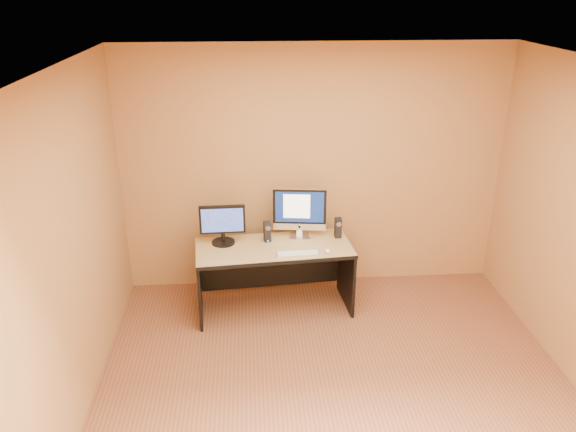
# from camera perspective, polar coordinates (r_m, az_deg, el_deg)

# --- Properties ---
(floor) EXTENTS (4.00, 4.00, 0.00)m
(floor) POSITION_cam_1_polar(r_m,az_deg,el_deg) (4.79, 5.22, -18.19)
(floor) COLOR brown
(floor) RESTS_ON ground
(walls) EXTENTS (4.00, 4.00, 2.60)m
(walls) POSITION_cam_1_polar(r_m,az_deg,el_deg) (4.06, 5.87, -4.22)
(walls) COLOR #97683C
(walls) RESTS_ON ground
(ceiling) EXTENTS (4.00, 4.00, 0.00)m
(ceiling) POSITION_cam_1_polar(r_m,az_deg,el_deg) (3.66, 6.71, 14.22)
(ceiling) COLOR white
(ceiling) RESTS_ON walls
(desk) EXTENTS (1.58, 0.80, 0.71)m
(desk) POSITION_cam_1_polar(r_m,az_deg,el_deg) (5.71, -1.41, -6.33)
(desk) COLOR tan
(desk) RESTS_ON ground
(imac) EXTENTS (0.57, 0.27, 0.53)m
(imac) POSITION_cam_1_polar(r_m,az_deg,el_deg) (5.65, 1.18, 0.30)
(imac) COLOR silver
(imac) RESTS_ON desk
(second_monitor) EXTENTS (0.47, 0.24, 0.40)m
(second_monitor) POSITION_cam_1_polar(r_m,az_deg,el_deg) (5.57, -6.66, -0.89)
(second_monitor) COLOR black
(second_monitor) RESTS_ON desk
(speaker_left) EXTENTS (0.08, 0.08, 0.21)m
(speaker_left) POSITION_cam_1_polar(r_m,az_deg,el_deg) (5.62, -2.13, -1.59)
(speaker_left) COLOR black
(speaker_left) RESTS_ON desk
(speaker_right) EXTENTS (0.07, 0.07, 0.21)m
(speaker_right) POSITION_cam_1_polar(r_m,az_deg,el_deg) (5.73, 5.11, -1.19)
(speaker_right) COLOR black
(speaker_right) RESTS_ON desk
(keyboard) EXTENTS (0.42, 0.13, 0.02)m
(keyboard) POSITION_cam_1_polar(r_m,az_deg,el_deg) (5.40, 1.01, -3.81)
(keyboard) COLOR silver
(keyboard) RESTS_ON desk
(mouse) EXTENTS (0.06, 0.10, 0.03)m
(mouse) POSITION_cam_1_polar(r_m,az_deg,el_deg) (5.44, 4.02, -3.53)
(mouse) COLOR silver
(mouse) RESTS_ON desk
(cable_a) EXTENTS (0.09, 0.19, 0.01)m
(cable_a) POSITION_cam_1_polar(r_m,az_deg,el_deg) (5.80, 1.78, -1.90)
(cable_a) COLOR black
(cable_a) RESTS_ON desk
(cable_b) EXTENTS (0.03, 0.17, 0.01)m
(cable_b) POSITION_cam_1_polar(r_m,az_deg,el_deg) (5.81, 0.66, -1.84)
(cable_b) COLOR black
(cable_b) RESTS_ON desk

